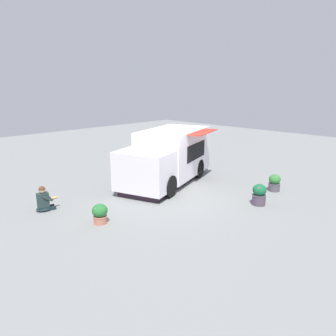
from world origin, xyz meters
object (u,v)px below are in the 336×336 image
object	(u,v)px
food_truck	(168,158)
planter_flowering_far	(259,194)
planter_flowering_near	(274,183)
person_customer	(44,201)
planter_flowering_side	(100,213)

from	to	relation	value
food_truck	planter_flowering_far	xyz separation A→B (m)	(-4.38, -0.27, -0.70)
planter_flowering_near	planter_flowering_far	world-z (taller)	planter_flowering_far
planter_flowering_near	planter_flowering_far	size ratio (longest dim) A/B	0.90
person_customer	planter_flowering_side	bearing A→B (deg)	-162.36
planter_flowering_near	food_truck	bearing A→B (deg)	28.10
food_truck	person_customer	world-z (taller)	food_truck
person_customer	planter_flowering_far	size ratio (longest dim) A/B	1.14
person_customer	planter_flowering_far	xyz separation A→B (m)	(-5.05, -5.70, 0.04)
planter_flowering_side	person_customer	bearing A→B (deg)	17.64
food_truck	planter_flowering_near	bearing A→B (deg)	-151.90
planter_flowering_far	planter_flowering_side	xyz separation A→B (m)	(2.74, 4.97, -0.06)
planter_flowering_far	planter_flowering_side	bearing A→B (deg)	61.12
planter_flowering_far	food_truck	bearing A→B (deg)	3.56
planter_flowering_far	planter_flowering_side	size ratio (longest dim) A/B	1.22
food_truck	person_customer	distance (m)	5.52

